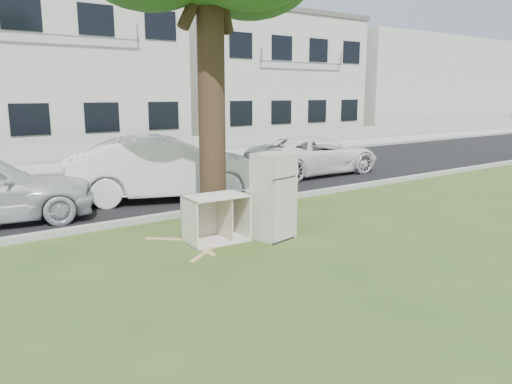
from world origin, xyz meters
TOP-DOWN VIEW (x-y plane):
  - ground at (0.00, 0.00)m, footprint 120.00×120.00m
  - road at (0.00, 6.00)m, footprint 120.00×7.00m
  - kerb_near at (0.00, 2.45)m, footprint 120.00×0.18m
  - kerb_far at (0.00, 9.55)m, footprint 120.00×0.18m
  - sidewalk at (0.00, 11.00)m, footprint 120.00×2.80m
  - low_wall at (0.00, 12.60)m, footprint 120.00×0.15m
  - townhouse_center at (0.00, 17.50)m, footprint 11.22×8.16m
  - townhouse_right at (12.00, 17.50)m, footprint 10.20×8.16m
  - filler_right at (26.00, 18.00)m, footprint 16.00×9.00m
  - fridge at (-0.20, 0.05)m, footprint 0.75×0.71m
  - cabinet at (-1.14, 0.47)m, footprint 1.11×0.73m
  - plank_a at (-1.60, 0.02)m, footprint 0.95×0.67m
  - plank_b at (-1.79, 1.06)m, footprint 0.67×0.60m
  - plank_c at (-1.60, 0.20)m, footprint 0.10×0.81m
  - car_center at (-0.26, 4.25)m, footprint 5.00×3.15m
  - car_right at (5.29, 4.97)m, footprint 4.51×2.16m

SIDE VIEW (x-z plane):
  - ground at x=0.00m, z-range 0.00..0.00m
  - kerb_near at x=0.00m, z-range -0.06..0.06m
  - kerb_far at x=0.00m, z-range -0.06..0.06m
  - road at x=0.00m, z-range 0.00..0.01m
  - sidewalk at x=0.00m, z-range 0.00..0.01m
  - plank_b at x=-1.79m, z-range 0.00..0.02m
  - plank_a at x=-1.60m, z-range 0.00..0.02m
  - plank_c at x=-1.60m, z-range 0.00..0.02m
  - low_wall at x=0.00m, z-range 0.00..0.70m
  - cabinet at x=-1.14m, z-range 0.00..0.83m
  - car_right at x=5.29m, z-range 0.00..1.24m
  - fridge at x=-0.20m, z-range 0.00..1.54m
  - car_center at x=-0.26m, z-range 0.00..1.56m
  - filler_right at x=26.00m, z-range 0.00..6.40m
  - townhouse_right at x=12.00m, z-range 0.00..6.84m
  - townhouse_center at x=0.00m, z-range 0.00..7.44m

